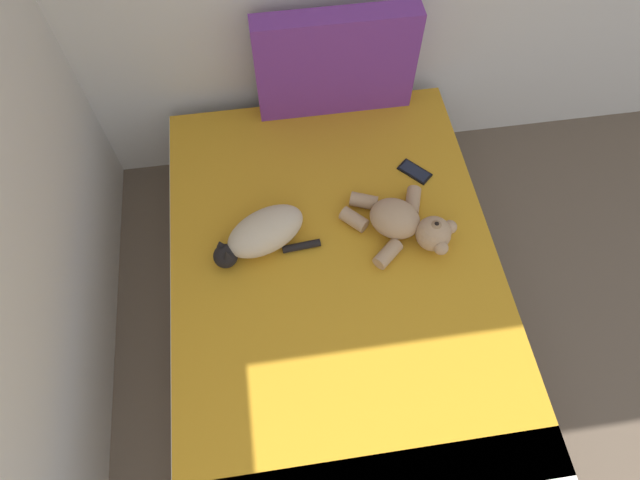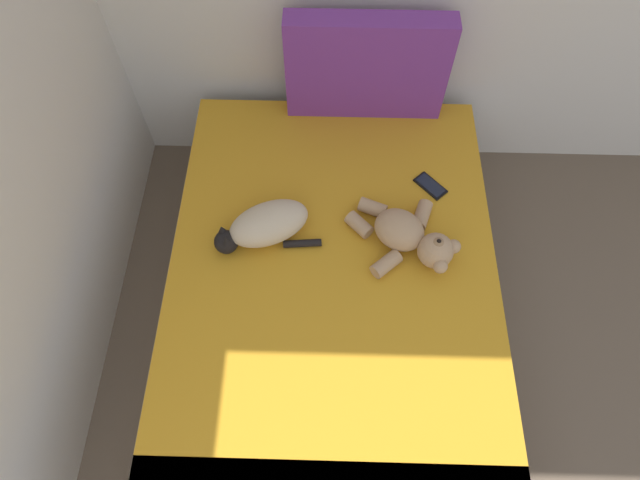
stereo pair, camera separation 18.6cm
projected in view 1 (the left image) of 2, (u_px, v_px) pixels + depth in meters
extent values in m
plane|color=brown|center=(607.00, 444.00, 2.31)|extent=(10.61, 10.61, 0.00)
cube|color=#9E7A56|center=(336.00, 309.00, 2.48)|extent=(1.41, 2.03, 0.27)
cube|color=white|center=(337.00, 288.00, 2.28)|extent=(1.36, 1.97, 0.19)
cube|color=orange|center=(336.00, 264.00, 2.22)|extent=(1.35, 1.83, 0.02)
cube|color=#72338C|center=(336.00, 64.00, 2.43)|extent=(0.73, 0.12, 0.52)
ellipsoid|color=#C6B293|center=(266.00, 231.00, 2.20)|extent=(0.39, 0.31, 0.15)
sphere|color=black|center=(226.00, 256.00, 2.17)|extent=(0.10, 0.10, 0.10)
cone|color=black|center=(227.00, 254.00, 2.10)|extent=(0.04, 0.04, 0.04)
cone|color=black|center=(220.00, 244.00, 2.13)|extent=(0.04, 0.04, 0.04)
cylinder|color=black|center=(301.00, 246.00, 2.23)|extent=(0.16, 0.04, 0.03)
ellipsoid|color=black|center=(243.00, 241.00, 2.23)|extent=(0.11, 0.09, 0.04)
ellipsoid|color=tan|center=(395.00, 219.00, 2.23)|extent=(0.28, 0.27, 0.15)
sphere|color=tan|center=(433.00, 234.00, 2.19)|extent=(0.15, 0.15, 0.15)
sphere|color=#8E6B49|center=(436.00, 227.00, 2.15)|extent=(0.06, 0.06, 0.06)
sphere|color=black|center=(437.00, 224.00, 2.13)|extent=(0.02, 0.02, 0.02)
sphere|color=tan|center=(450.00, 227.00, 2.20)|extent=(0.06, 0.06, 0.06)
sphere|color=tan|center=(441.00, 248.00, 2.15)|extent=(0.06, 0.06, 0.06)
cylinder|color=tan|center=(413.00, 201.00, 2.32)|extent=(0.10, 0.14, 0.06)
cylinder|color=tan|center=(364.00, 201.00, 2.32)|extent=(0.13, 0.10, 0.06)
cylinder|color=tan|center=(388.00, 254.00, 2.19)|extent=(0.14, 0.13, 0.06)
cylinder|color=tan|center=(354.00, 219.00, 2.28)|extent=(0.13, 0.13, 0.06)
cube|color=black|center=(415.00, 172.00, 2.44)|extent=(0.15, 0.16, 0.01)
cube|color=black|center=(415.00, 171.00, 2.43)|extent=(0.13, 0.14, 0.00)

